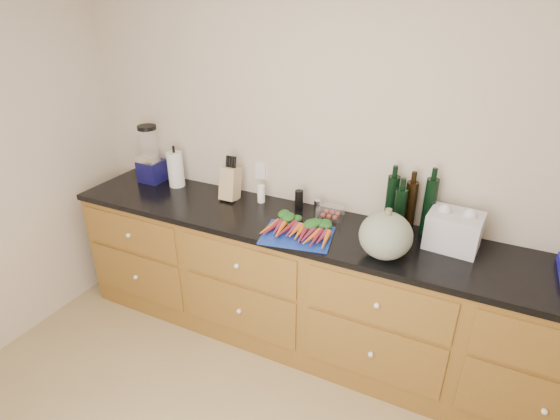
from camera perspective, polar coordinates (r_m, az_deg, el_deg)
The scene contains 15 objects.
wall_back at distance 2.90m, azimuth 8.23°, elevation 6.65°, with size 4.10×0.05×2.60m, color beige.
cabinets at distance 3.02m, azimuth 5.18°, elevation -10.62°, with size 3.60×0.64×0.90m.
countertop at distance 2.77m, azimuth 5.60°, elevation -2.78°, with size 3.64×0.62×0.04m, color black.
cutting_board at distance 2.66m, azimuth 2.29°, elevation -3.33°, with size 0.42×0.32×0.01m, color #14309A.
carrots at distance 2.67m, azimuth 2.58°, elevation -2.52°, with size 0.41×0.28×0.05m.
squash at distance 2.47m, azimuth 13.63°, elevation -3.26°, with size 0.29×0.29×0.26m, color slate.
blender_appliance at distance 3.54m, azimuth -16.56°, elevation 6.61°, with size 0.18×0.18×0.44m.
paper_towel at distance 3.42m, azimuth -13.46°, elevation 5.20°, with size 0.12×0.12×0.27m, color white.
knife_block at distance 3.13m, azimuth -6.50°, elevation 3.48°, with size 0.12×0.12×0.23m, color tan.
grinder_salt at distance 3.08m, azimuth -2.48°, elevation 2.12°, with size 0.05×0.05×0.12m, color white.
grinder_pepper at distance 2.96m, azimuth 2.49°, elevation 1.27°, with size 0.06×0.06×0.14m, color black.
canister_chrome at distance 2.93m, azimuth 4.86°, elevation 0.40°, with size 0.04×0.04×0.10m, color white.
tomato_box at distance 2.89m, azimuth 6.63°, elevation -0.29°, with size 0.15×0.12×0.07m, color white.
bottles at distance 2.77m, azimuth 16.36°, elevation 0.47°, with size 0.30×0.15×0.36m.
grocery_bag at distance 2.70m, azimuth 21.73°, elevation -2.51°, with size 0.29×0.23×0.21m, color silver, non-canonical shape.
Camera 1 is at (0.81, -0.99, 2.26)m, focal length 28.00 mm.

